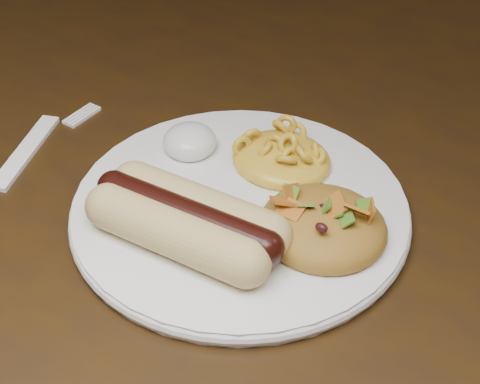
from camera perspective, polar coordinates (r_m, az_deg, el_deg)
The scene contains 7 objects.
table at distance 0.61m, azimuth 9.21°, elevation -8.32°, with size 1.60×0.90×0.75m.
plate at distance 0.53m, azimuth 0.00°, elevation -1.35°, with size 0.24×0.24×0.01m, color white.
hotdog at distance 0.49m, azimuth -4.15°, elevation -2.16°, with size 0.12×0.07×0.03m.
mac_and_cheese at distance 0.56m, azimuth 3.27°, elevation 3.43°, with size 0.08×0.07×0.03m, color gold.
sour_cream at distance 0.58m, azimuth -3.94°, elevation 4.33°, with size 0.04×0.04×0.03m, color silver.
taco_salad at distance 0.50m, azimuth 6.50°, elevation -1.97°, with size 0.09×0.09×0.04m.
fork at distance 0.62m, azimuth -16.30°, elevation 3.04°, with size 0.02×0.12×0.00m, color white.
Camera 1 is at (0.15, -0.39, 1.11)m, focal length 55.00 mm.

